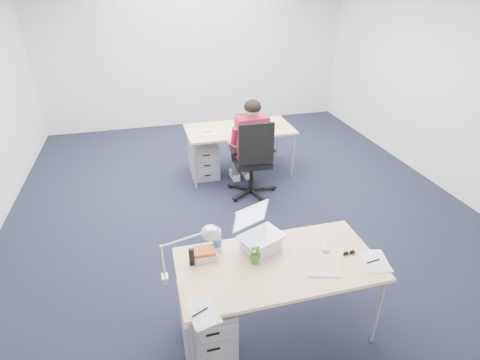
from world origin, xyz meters
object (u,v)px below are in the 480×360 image
object	(u,v)px
office_chair	(252,174)
drawer_pedestal_near	(207,323)
water_bottle	(217,239)
far_cup	(255,122)
drawer_pedestal_far	(204,159)
computer_mouse	(325,248)
book_stack	(205,254)
can_koozie	(251,248)
desk_near	(278,267)
seated_person	(248,145)
wireless_keyboard	(323,272)
bear_figurine	(255,255)
headphones	(270,237)
dark_laptop	(246,122)
sunglasses	(349,253)
silver_laptop	(261,232)
desk_lamp	(181,254)
desk_far	(240,131)
cordless_phone	(192,257)

from	to	relation	value
office_chair	drawer_pedestal_near	xyz separation A→B (m)	(-1.05, -2.33, -0.05)
office_chair	water_bottle	size ratio (longest dim) A/B	4.80
drawer_pedestal_near	far_cup	xyz separation A→B (m)	(1.32, 3.11, 0.51)
drawer_pedestal_far	water_bottle	distance (m)	2.84
computer_mouse	book_stack	xyz separation A→B (m)	(-0.99, 0.15, 0.02)
can_koozie	book_stack	bearing A→B (deg)	174.62
desk_near	book_stack	world-z (taller)	book_stack
far_cup	drawer_pedestal_far	bearing A→B (deg)	-177.96
desk_near	computer_mouse	world-z (taller)	computer_mouse
seated_person	water_bottle	world-z (taller)	seated_person
wireless_keyboard	water_bottle	distance (m)	0.87
drawer_pedestal_near	bear_figurine	xyz separation A→B (m)	(0.42, 0.09, 0.54)
headphones	can_koozie	bearing A→B (deg)	-153.79
drawer_pedestal_near	book_stack	bearing A→B (deg)	79.25
desk_near	book_stack	distance (m)	0.60
desk_near	office_chair	distance (m)	2.35
wireless_keyboard	can_koozie	bearing A→B (deg)	159.31
wireless_keyboard	dark_laptop	distance (m)	3.16
wireless_keyboard	bear_figurine	world-z (taller)	bear_figurine
wireless_keyboard	headphones	bearing A→B (deg)	134.44
water_bottle	sunglasses	world-z (taller)	water_bottle
drawer_pedestal_near	book_stack	world-z (taller)	book_stack
dark_laptop	book_stack	bearing A→B (deg)	-107.99
silver_laptop	book_stack	xyz separation A→B (m)	(-0.47, 0.01, -0.14)
book_stack	dark_laptop	world-z (taller)	dark_laptop
silver_laptop	sunglasses	size ratio (longest dim) A/B	3.38
book_stack	dark_laptop	distance (m)	2.96
desk_near	silver_laptop	xyz separation A→B (m)	(-0.08, 0.19, 0.23)
office_chair	drawer_pedestal_far	bearing A→B (deg)	129.06
water_bottle	sunglasses	size ratio (longest dim) A/B	2.17
office_chair	desk_lamp	xyz separation A→B (m)	(-1.20, -2.26, 0.64)
office_chair	silver_laptop	xyz separation A→B (m)	(-0.54, -2.09, 0.59)
desk_near	silver_laptop	bearing A→B (deg)	113.60
drawer_pedestal_near	drawer_pedestal_far	world-z (taller)	same
desk_near	drawer_pedestal_far	bearing A→B (deg)	91.82
desk_near	headphones	world-z (taller)	headphones
desk_far	wireless_keyboard	distance (m)	3.21
wireless_keyboard	headphones	distance (m)	0.56
cordless_phone	sunglasses	xyz separation A→B (m)	(1.26, -0.20, -0.07)
office_chair	sunglasses	distance (m)	2.37
desk_far	water_bottle	xyz separation A→B (m)	(-0.90, -2.73, 0.16)
silver_laptop	bear_figurine	xyz separation A→B (m)	(-0.09, -0.15, -0.10)
drawer_pedestal_far	book_stack	world-z (taller)	book_stack
office_chair	desk_lamp	distance (m)	2.64
computer_mouse	can_koozie	world-z (taller)	can_koozie
desk_far	cordless_phone	world-z (taller)	cordless_phone
bear_figurine	desk_lamp	xyz separation A→B (m)	(-0.57, -0.03, 0.15)
seated_person	wireless_keyboard	distance (m)	2.67
book_stack	dark_laptop	xyz separation A→B (m)	(1.10, 2.75, 0.07)
drawer_pedestal_far	water_bottle	bearing A→B (deg)	-97.05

